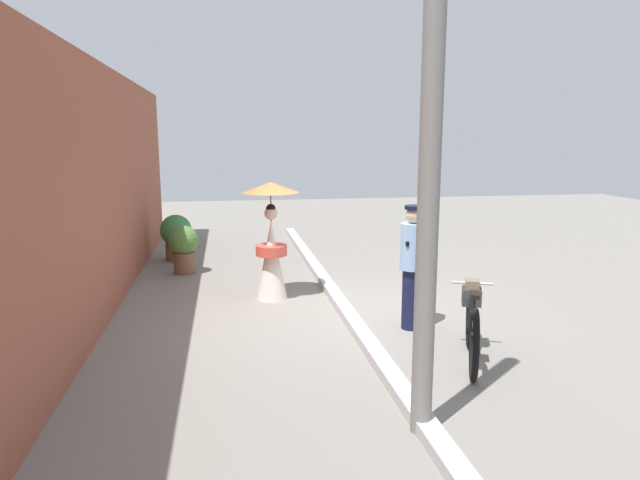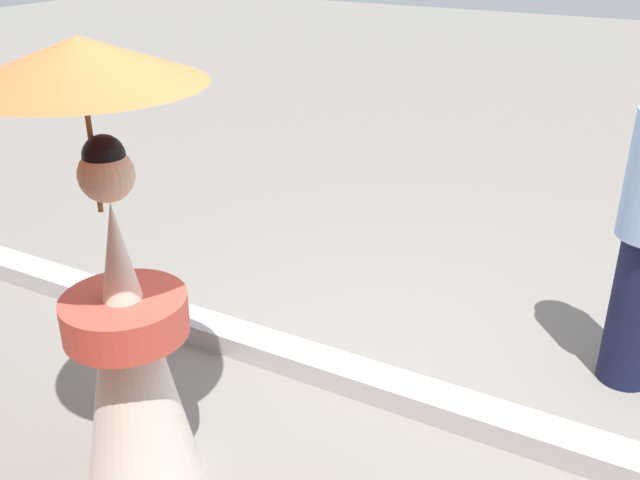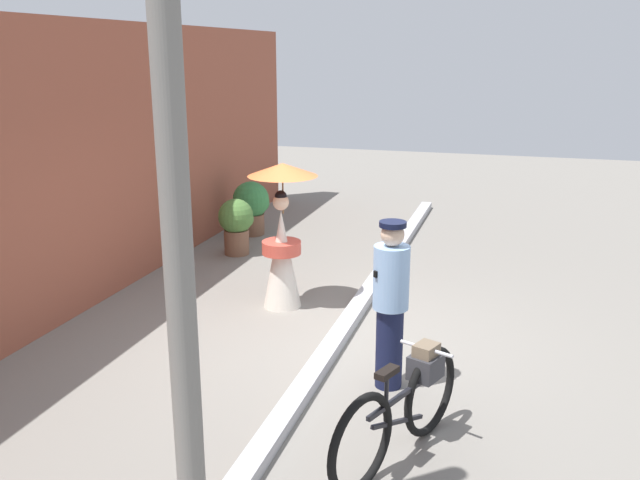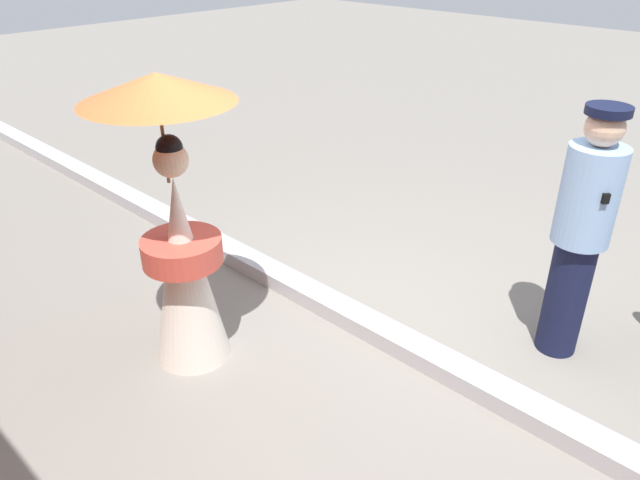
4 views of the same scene
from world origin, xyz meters
name	(u,v)px [view 4 (image 4 of 4)]	position (x,y,z in m)	size (l,w,h in m)	color
ground_plane	(384,340)	(0.00, 0.00, 0.00)	(30.00, 30.00, 0.00)	gray
sidewalk_curb	(384,333)	(0.00, 0.00, 0.06)	(14.00, 0.20, 0.12)	#B2B2B7
person_officer	(581,231)	(-0.88, -0.74, 0.88)	(0.34, 0.34, 1.65)	#141938
person_with_parasol	(178,224)	(0.85, 0.97, 0.95)	(0.87, 0.87, 1.83)	silver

